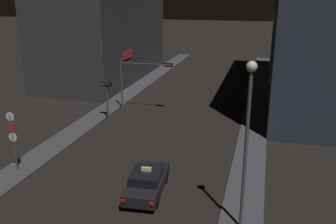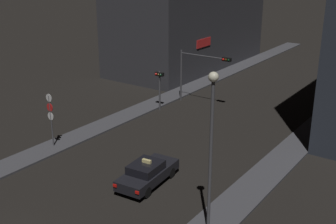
% 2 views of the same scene
% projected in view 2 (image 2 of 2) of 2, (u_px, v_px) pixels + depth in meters
% --- Properties ---
extents(sidewalk_left, '(2.13, 59.95, 0.14)m').
position_uv_depth(sidewalk_left, '(189.00, 89.00, 44.31)').
color(sidewalk_left, '#424247').
rests_on(sidewalk_left, ground_plane).
extents(sidewalk_right, '(2.13, 59.95, 0.14)m').
position_uv_depth(sidewalk_right, '(328.00, 116.00, 36.68)').
color(sidewalk_right, '#424247').
rests_on(sidewalk_right, ground_plane).
extents(taxi, '(2.18, 4.59, 1.62)m').
position_uv_depth(taxi, '(147.00, 173.00, 25.59)').
color(taxi, black).
rests_on(taxi, ground_plane).
extents(traffic_light_overhead, '(5.13, 0.42, 4.79)m').
position_uv_depth(traffic_light_overhead, '(201.00, 67.00, 38.58)').
color(traffic_light_overhead, '#47474C').
rests_on(traffic_light_overhead, ground_plane).
extents(traffic_light_left_kerb, '(0.80, 0.42, 3.50)m').
position_uv_depth(traffic_light_left_kerb, '(159.00, 82.00, 37.49)').
color(traffic_light_left_kerb, '#47474C').
rests_on(traffic_light_left_kerb, ground_plane).
extents(sign_pole_left, '(0.58, 0.10, 3.83)m').
position_uv_depth(sign_pole_left, '(51.00, 115.00, 29.99)').
color(sign_pole_left, '#47474C').
rests_on(sign_pole_left, sidewalk_left).
extents(street_lamp_near_block, '(0.47, 0.47, 7.95)m').
position_uv_depth(street_lamp_near_block, '(211.00, 132.00, 19.62)').
color(street_lamp_near_block, '#47474C').
rests_on(street_lamp_near_block, sidewalk_right).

